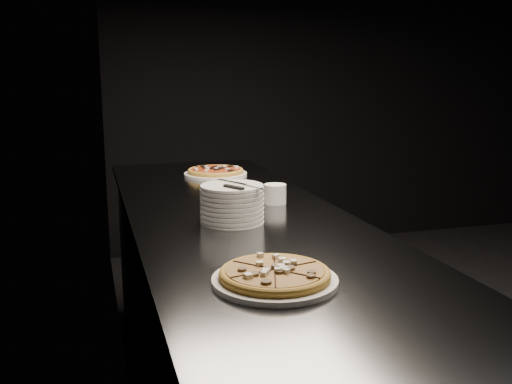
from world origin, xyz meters
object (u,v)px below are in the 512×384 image
object	(u,v)px
counter	(241,339)
cutlery	(236,185)
plate_stack	(232,203)
pizza_tomato	(216,172)
ramekin	(275,193)
pizza_mushroom	(275,276)

from	to	relation	value
counter	cutlery	distance (m)	0.59
plate_stack	pizza_tomato	bearing A→B (deg)	81.04
counter	plate_stack	world-z (taller)	plate_stack
cutlery	ramekin	distance (m)	0.33
counter	pizza_mushroom	size ratio (longest dim) A/B	7.89
pizza_mushroom	cutlery	xyz separation A→B (m)	(0.05, 0.55, 0.11)
pizza_tomato	plate_stack	distance (m)	0.86
counter	ramekin	xyz separation A→B (m)	(0.17, 0.14, 0.50)
pizza_mushroom	plate_stack	xyz separation A→B (m)	(0.04, 0.57, 0.04)
counter	plate_stack	size ratio (longest dim) A/B	11.93
plate_stack	cutlery	bearing A→B (deg)	-62.38
pizza_mushroom	pizza_tomato	bearing A→B (deg)	82.92
pizza_mushroom	ramekin	xyz separation A→B (m)	(0.26, 0.78, 0.02)
pizza_tomato	cutlery	bearing A→B (deg)	-98.27
counter	ramekin	world-z (taller)	ramekin
plate_stack	ramekin	world-z (taller)	plate_stack
pizza_tomato	cutlery	size ratio (longest dim) A/B	1.49
counter	pizza_mushroom	xyz separation A→B (m)	(-0.09, -0.65, 0.48)
plate_stack	cutlery	distance (m)	0.07
cutlery	pizza_mushroom	bearing A→B (deg)	-125.22
pizza_mushroom	plate_stack	size ratio (longest dim) A/B	1.51
pizza_mushroom	ramekin	bearing A→B (deg)	71.54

